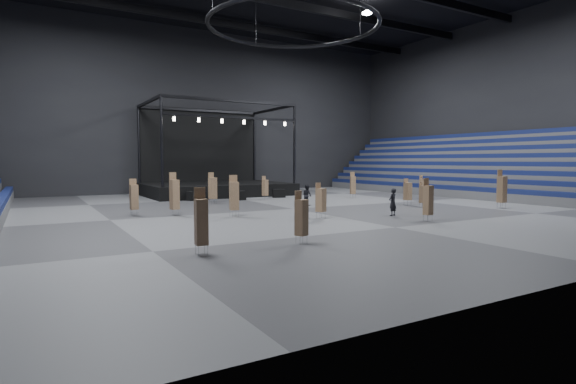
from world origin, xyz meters
TOP-DOWN VIEW (x-y plane):
  - floor at (0.00, 0.00)m, footprint 50.00×50.00m
  - wall_back at (0.00, 21.00)m, footprint 50.00×0.20m
  - wall_right at (25.00, 0.00)m, footprint 0.20×42.00m
  - bleachers_right at (22.94, 0.00)m, footprint 7.20×40.00m
  - stage at (0.00, 16.24)m, footprint 14.00×10.00m
  - truss_ring at (-0.00, 0.00)m, footprint 12.30×12.30m
  - flight_case_left at (-4.08, 10.28)m, footprint 1.36×1.05m
  - flight_case_mid at (-0.56, 8.52)m, footprint 1.27×0.69m
  - flight_case_right at (3.90, 9.24)m, footprint 1.30×0.92m
  - chair_stack_0 at (-3.79, 6.31)m, footprint 0.63×0.63m
  - chair_stack_1 at (-6.71, -11.99)m, footprint 0.55×0.55m
  - chair_stack_2 at (-11.06, -11.99)m, footprint 0.48×0.48m
  - chair_stack_3 at (14.00, 0.81)m, footprint 0.66×0.66m
  - chair_stack_4 at (3.42, -9.54)m, footprint 0.46×0.46m
  - chair_stack_5 at (9.14, -2.18)m, footprint 0.51×0.51m
  - chair_stack_6 at (-8.58, 0.28)m, footprint 0.57×0.57m
  - chair_stack_7 at (-5.55, -2.18)m, footprint 0.61×0.61m
  - chair_stack_8 at (-10.79, 1.67)m, footprint 0.49×0.49m
  - chair_stack_9 at (-3.21, 8.01)m, footprint 0.53×0.53m
  - chair_stack_10 at (13.43, -7.31)m, footprint 0.53×0.53m
  - chair_stack_11 at (8.89, -3.98)m, footprint 0.53×0.53m
  - chair_stack_12 at (1.81, 8.01)m, footprint 0.52×0.52m
  - chair_stack_13 at (-1.30, -5.46)m, footprint 0.63×0.63m
  - chair_stack_14 at (9.86, 5.60)m, footprint 0.56×0.56m
  - man_center at (3.36, -6.70)m, footprint 0.73×0.59m
  - crew_member at (2.14, 1.48)m, footprint 0.66×0.83m

SIDE VIEW (x-z plane):
  - floor at x=0.00m, z-range 0.00..0.00m
  - flight_case_right at x=3.90m, z-range 0.00..0.79m
  - flight_case_left at x=-4.08m, z-range 0.00..0.81m
  - flight_case_mid at x=-0.56m, z-range 0.00..0.82m
  - crew_member at x=2.14m, z-range 0.00..1.62m
  - man_center at x=3.36m, z-range 0.00..1.74m
  - chair_stack_11 at x=8.89m, z-range 0.06..1.99m
  - chair_stack_9 at x=-3.21m, z-range 0.06..2.15m
  - chair_stack_12 at x=1.81m, z-range 0.04..2.17m
  - chair_stack_5 at x=9.14m, z-range 0.07..2.16m
  - chair_stack_13 at x=-1.30m, z-range 0.07..2.23m
  - chair_stack_1 at x=-6.71m, z-range 0.03..2.27m
  - chair_stack_3 at x=14.00m, z-range 0.08..2.27m
  - chair_stack_8 at x=-10.79m, z-range 0.04..2.38m
  - chair_stack_14 at x=9.86m, z-range 0.02..2.45m
  - chair_stack_4 at x=3.42m, z-range 0.02..2.50m
  - chair_stack_2 at x=-11.06m, z-range 0.02..2.52m
  - chair_stack_0 at x=-3.79m, z-range 0.05..2.60m
  - chair_stack_7 at x=-5.55m, z-range 0.05..2.65m
  - chair_stack_6 at x=-8.58m, z-range 0.02..2.77m
  - chair_stack_10 at x=13.43m, z-range 0.02..2.86m
  - stage at x=0.00m, z-range -3.15..6.05m
  - bleachers_right at x=22.94m, z-range -1.47..4.93m
  - wall_back at x=0.00m, z-range 0.00..18.00m
  - wall_right at x=25.00m, z-range 0.00..18.00m
  - truss_ring at x=0.00m, z-range 10.43..15.58m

